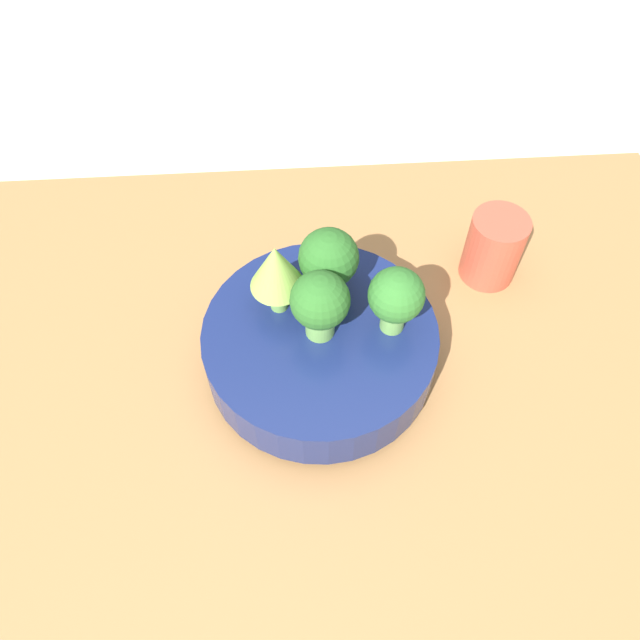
# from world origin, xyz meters

# --- Properties ---
(ground_plane) EXTENTS (6.00, 6.00, 0.00)m
(ground_plane) POSITION_xyz_m (0.00, 0.00, 0.00)
(ground_plane) COLOR beige
(table) EXTENTS (0.93, 0.71, 0.04)m
(table) POSITION_xyz_m (0.00, 0.00, 0.02)
(table) COLOR #9E7042
(table) RESTS_ON ground_plane
(bowl) EXTENTS (0.25, 0.25, 0.07)m
(bowl) POSITION_xyz_m (0.02, -0.03, 0.08)
(bowl) COLOR navy
(bowl) RESTS_ON table
(broccoli_floret_left) EXTENTS (0.06, 0.06, 0.08)m
(broccoli_floret_left) POSITION_xyz_m (-0.05, -0.03, 0.16)
(broccoli_floret_left) COLOR #6BA34C
(broccoli_floret_left) RESTS_ON bowl
(broccoli_floret_center) EXTENTS (0.06, 0.06, 0.08)m
(broccoli_floret_center) POSITION_xyz_m (0.02, -0.03, 0.16)
(broccoli_floret_center) COLOR #6BA34C
(broccoli_floret_center) RESTS_ON bowl
(broccoli_floret_front) EXTENTS (0.06, 0.06, 0.08)m
(broccoli_floret_front) POSITION_xyz_m (0.01, -0.08, 0.16)
(broccoli_floret_front) COLOR #6BA34C
(broccoli_floret_front) RESTS_ON bowl
(romanesco_piece_near) EXTENTS (0.06, 0.06, 0.09)m
(romanesco_piece_near) POSITION_xyz_m (0.06, -0.06, 0.17)
(romanesco_piece_near) COLOR #6BA34C
(romanesco_piece_near) RESTS_ON bowl
(cup) EXTENTS (0.07, 0.07, 0.09)m
(cup) POSITION_xyz_m (-0.20, -0.15, 0.09)
(cup) COLOR #C64C38
(cup) RESTS_ON table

